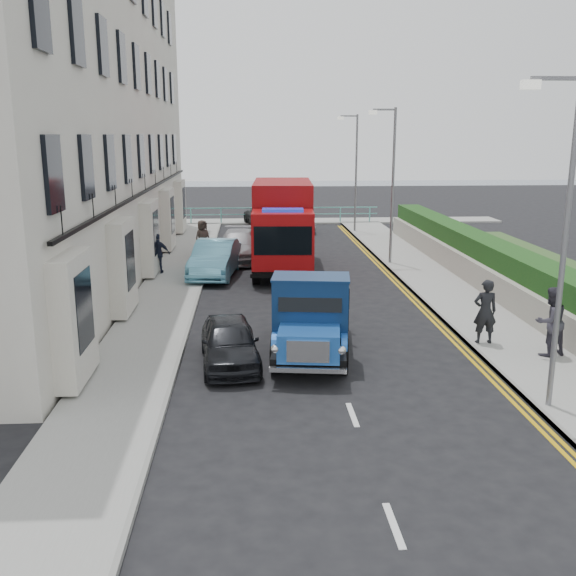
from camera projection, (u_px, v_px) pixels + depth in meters
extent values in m
plane|color=black|center=(339.00, 380.00, 15.67)|extent=(120.00, 120.00, 0.00)
cube|color=gray|center=(169.00, 293.00, 24.08)|extent=(2.40, 38.00, 0.12)
cube|color=gray|center=(443.00, 289.00, 24.70)|extent=(2.60, 38.00, 0.12)
cube|color=gray|center=(280.00, 221.00, 43.80)|extent=(30.00, 2.50, 0.12)
plane|color=slate|center=(267.00, 186.00, 73.90)|extent=(120.00, 120.00, 0.00)
cube|color=silver|center=(67.00, 105.00, 26.08)|extent=(6.00, 30.00, 14.00)
cube|color=black|center=(149.00, 189.00, 27.06)|extent=(0.12, 28.00, 0.10)
cube|color=#B2AD9E|center=(477.00, 276.00, 24.67)|extent=(0.30, 28.00, 1.00)
cube|color=#164415|center=(496.00, 265.00, 24.61)|extent=(1.20, 28.00, 1.70)
cube|color=#59B2A5|center=(281.00, 208.00, 42.78)|extent=(13.00, 0.08, 0.06)
cube|color=#59B2A5|center=(281.00, 214.00, 42.88)|extent=(13.00, 0.06, 0.05)
cylinder|color=slate|center=(564.00, 252.00, 13.16)|extent=(0.12, 0.12, 7.00)
cube|color=slate|center=(556.00, 78.00, 12.34)|extent=(1.00, 0.08, 0.08)
cube|color=beige|center=(531.00, 85.00, 12.34)|extent=(0.35, 0.18, 0.18)
cylinder|color=slate|center=(393.00, 188.00, 28.69)|extent=(0.12, 0.12, 7.00)
cube|color=slate|center=(384.00, 110.00, 27.87)|extent=(1.00, 0.08, 0.08)
cube|color=beige|center=(373.00, 112.00, 27.87)|extent=(0.35, 0.18, 0.18)
cylinder|color=slate|center=(356.00, 175.00, 38.40)|extent=(0.12, 0.12, 7.00)
cube|color=slate|center=(349.00, 116.00, 37.57)|extent=(1.00, 0.08, 0.08)
cube|color=beige|center=(340.00, 118.00, 37.57)|extent=(0.35, 0.18, 0.18)
cylinder|color=black|center=(276.00, 355.00, 16.10)|extent=(0.36, 0.94, 0.92)
cylinder|color=black|center=(343.00, 356.00, 15.99)|extent=(0.36, 0.94, 0.92)
cylinder|color=black|center=(284.00, 324.00, 18.69)|extent=(0.36, 0.94, 0.92)
cylinder|color=black|center=(342.00, 325.00, 18.58)|extent=(0.36, 0.94, 0.92)
cube|color=black|center=(311.00, 334.00, 17.31)|extent=(2.38, 4.77, 0.17)
cube|color=blue|center=(309.00, 343.00, 15.51)|extent=(1.62, 1.42, 0.69)
cube|color=silver|center=(308.00, 352.00, 14.90)|extent=(1.00, 0.20, 0.52)
cube|color=navy|center=(311.00, 309.00, 16.45)|extent=(2.04, 1.38, 1.67)
cube|color=black|center=(313.00, 315.00, 18.37)|extent=(2.33, 2.90, 0.11)
cylinder|color=black|center=(256.00, 271.00, 25.57)|extent=(0.38, 1.12, 1.11)
cylinder|color=black|center=(309.00, 271.00, 25.60)|extent=(0.38, 1.12, 1.11)
cylinder|color=black|center=(259.00, 256.00, 28.61)|extent=(0.38, 1.12, 1.11)
cylinder|color=black|center=(306.00, 256.00, 28.63)|extent=(0.38, 1.12, 1.11)
cylinder|color=black|center=(261.00, 248.00, 30.76)|extent=(0.38, 1.12, 1.11)
cylinder|color=black|center=(305.00, 248.00, 30.78)|extent=(0.38, 1.12, 1.11)
cube|color=black|center=(283.00, 254.00, 28.08)|extent=(2.67, 7.15, 0.25)
cube|color=#9E0B0D|center=(283.00, 239.00, 25.29)|extent=(2.51, 2.03, 2.21)
cube|color=black|center=(283.00, 241.00, 24.37)|extent=(2.21, 0.19, 1.11)
cube|color=maroon|center=(283.00, 215.00, 28.79)|extent=(2.78, 5.35, 3.02)
imported|color=black|center=(229.00, 342.00, 16.61)|extent=(1.76, 3.71, 1.22)
imported|color=#5AA4C1|center=(215.00, 259.00, 26.92)|extent=(2.17, 4.78, 1.52)
imported|color=#A2A3A7|center=(238.00, 246.00, 30.46)|extent=(2.30, 4.96, 1.40)
imported|color=black|center=(267.00, 216.00, 41.65)|extent=(3.35, 5.37, 1.38)
imported|color=#AEAEB3|center=(298.00, 219.00, 39.77)|extent=(2.07, 4.30, 1.42)
imported|color=black|center=(485.00, 311.00, 17.90)|extent=(0.67, 0.44, 1.83)
imported|color=#36333F|center=(550.00, 321.00, 16.89)|extent=(1.06, 0.92, 1.86)
imported|color=#1B1F31|center=(158.00, 253.00, 27.01)|extent=(1.01, 0.46, 1.68)
imported|color=#392F29|center=(203.00, 238.00, 30.94)|extent=(1.01, 0.94, 1.73)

